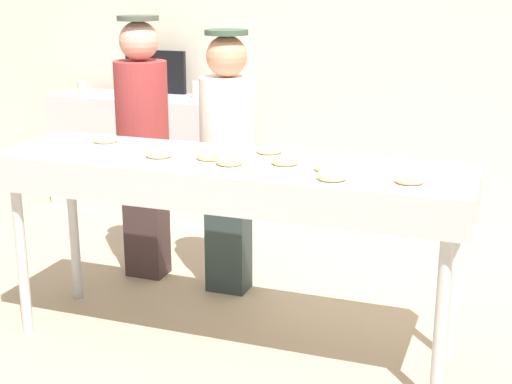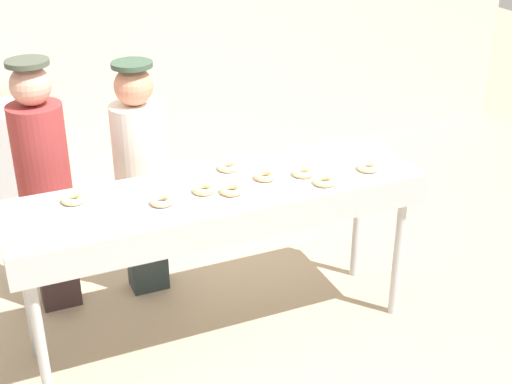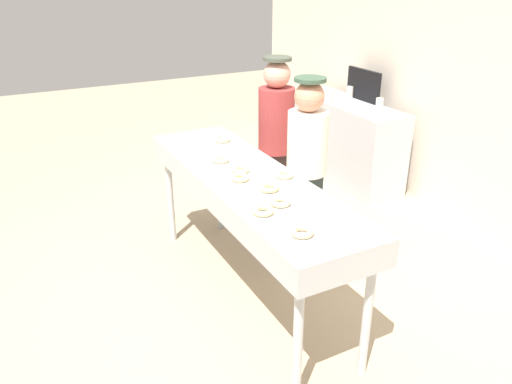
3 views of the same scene
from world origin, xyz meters
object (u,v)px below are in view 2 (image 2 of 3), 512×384
at_px(plain_donut_5, 73,199).
at_px(plain_donut_7, 204,189).
at_px(fryer_conveyor, 219,203).
at_px(plain_donut_6, 162,201).
at_px(plain_donut_1, 303,172).
at_px(plain_donut_3, 265,176).
at_px(worker_assistant, 44,175).
at_px(plain_donut_2, 228,167).
at_px(plain_donut_0, 368,167).
at_px(worker_baker, 140,168).
at_px(plain_donut_8, 231,190).
at_px(plain_donut_4, 324,181).

xyz_separation_m(plain_donut_5, plain_donut_7, (0.68, -0.16, 0.00)).
distance_m(fryer_conveyor, plain_donut_5, 0.79).
bearing_deg(plain_donut_6, plain_donut_1, 1.50).
height_order(plain_donut_3, worker_assistant, worker_assistant).
relative_size(plain_donut_2, worker_assistant, 0.08).
relative_size(plain_donut_0, plain_donut_7, 1.00).
bearing_deg(worker_baker, plain_donut_3, 146.10).
relative_size(plain_donut_5, plain_donut_7, 1.00).
xyz_separation_m(plain_donut_1, plain_donut_2, (-0.37, 0.24, 0.00)).
height_order(fryer_conveyor, plain_donut_2, plain_donut_2).
distance_m(plain_donut_1, plain_donut_8, 0.47).
height_order(plain_donut_1, plain_donut_4, same).
bearing_deg(worker_baker, fryer_conveyor, 128.10).
distance_m(plain_donut_7, plain_donut_8, 0.15).
xyz_separation_m(plain_donut_3, plain_donut_7, (-0.38, -0.02, 0.00)).
relative_size(plain_donut_5, worker_assistant, 0.08).
bearing_deg(worker_baker, plain_donut_8, 128.64).
bearing_deg(worker_baker, plain_donut_5, 62.19).
height_order(plain_donut_2, plain_donut_8, same).
height_order(plain_donut_1, worker_assistant, worker_assistant).
xyz_separation_m(plain_donut_3, plain_donut_8, (-0.24, -0.09, 0.00)).
xyz_separation_m(plain_donut_6, plain_donut_8, (0.38, -0.03, 0.00)).
bearing_deg(plain_donut_7, plain_donut_8, -27.23).
xyz_separation_m(plain_donut_0, worker_assistant, (-1.74, 0.84, -0.09)).
relative_size(plain_donut_6, worker_baker, 0.09).
distance_m(plain_donut_2, worker_baker, 0.63).
distance_m(plain_donut_5, worker_baker, 0.73).
height_order(plain_donut_1, plain_donut_3, same).
xyz_separation_m(plain_donut_2, plain_donut_4, (0.42, -0.40, 0.00)).
relative_size(plain_donut_3, worker_baker, 0.09).
bearing_deg(fryer_conveyor, worker_baker, 112.33).
bearing_deg(worker_assistant, plain_donut_8, 149.90).
relative_size(plain_donut_7, worker_assistant, 0.08).
distance_m(plain_donut_0, plain_donut_1, 0.39).
height_order(plain_donut_0, worker_assistant, worker_assistant).
relative_size(plain_donut_4, plain_donut_6, 1.00).
height_order(plain_donut_2, plain_donut_6, same).
relative_size(plain_donut_2, plain_donut_4, 1.00).
relative_size(plain_donut_7, plain_donut_8, 1.00).
relative_size(fryer_conveyor, plain_donut_3, 17.69).
distance_m(plain_donut_2, plain_donut_3, 0.25).
bearing_deg(worker_baker, plain_donut_7, 120.83).
bearing_deg(plain_donut_3, worker_baker, 130.34).
relative_size(plain_donut_8, worker_assistant, 0.08).
relative_size(plain_donut_0, plain_donut_1, 1.00).
xyz_separation_m(fryer_conveyor, worker_baker, (-0.27, 0.67, -0.01)).
relative_size(plain_donut_4, worker_assistant, 0.08).
xyz_separation_m(plain_donut_7, plain_donut_8, (0.13, -0.07, 0.00)).
bearing_deg(plain_donut_7, plain_donut_6, -170.52).
bearing_deg(plain_donut_2, plain_donut_7, -135.52).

